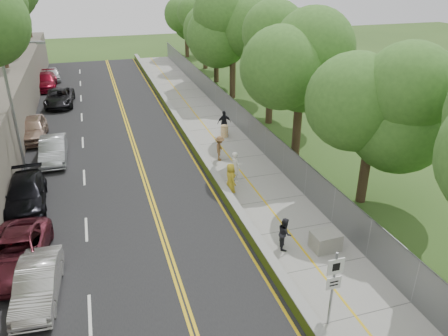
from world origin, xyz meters
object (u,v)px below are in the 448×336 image
person_far (224,123)px  car_1 (38,283)px  car_2 (18,252)px  construction_barrel (224,131)px  streetlight (15,100)px  signpost (334,281)px  painter_0 (230,178)px  concrete_block (326,241)px

person_far → car_1: bearing=49.6°
car_2 → person_far: 18.27m
construction_barrel → car_2: (-12.97, -12.11, 0.23)m
car_2 → streetlight: bearing=97.2°
person_far → streetlight: bearing=9.2°
signpost → painter_0: bearing=91.6°
signpost → car_1: bearing=155.8°
person_far → construction_barrel: bearing=72.5°
concrete_block → car_1: size_ratio=0.30×
car_1 → painter_0: 11.49m
painter_0 → person_far: 9.33m
painter_0 → streetlight: bearing=51.9°
car_2 → person_far: (13.13, 12.70, 0.23)m
car_1 → concrete_block: bearing=2.4°
signpost → person_far: (2.12, 19.60, -1.00)m
concrete_block → car_2: bearing=168.1°
streetlight → painter_0: streetlight is taller
signpost → car_2: bearing=147.9°
construction_barrel → painter_0: (-2.25, -8.42, 0.43)m
construction_barrel → painter_0: painter_0 is taller
signpost → streetlight: bearing=124.1°
streetlight → car_2: streetlight is taller
streetlight → construction_barrel: 14.23m
concrete_block → car_2: car_2 is taller
car_1 → person_far: person_far is taller
car_2 → painter_0: size_ratio=2.85×
signpost → painter_0: signpost is taller
concrete_block → person_far: bearing=90.1°
car_2 → person_far: size_ratio=2.73×
streetlight → construction_barrel: bearing=8.5°
signpost → person_far: signpost is taller
car_1 → signpost: bearing=-20.0°
concrete_block → car_1: 12.21m
concrete_block → person_far: (-0.03, 15.48, 0.50)m
construction_barrel → painter_0: size_ratio=0.51×
signpost → concrete_block: signpost is taller
painter_0 → car_2: bearing=100.7°
streetlight → car_2: size_ratio=1.60×
concrete_block → car_1: car_1 is taller
painter_0 → concrete_block: bearing=-167.5°
person_far → painter_0: bearing=73.4°
signpost → painter_0: size_ratio=1.77×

